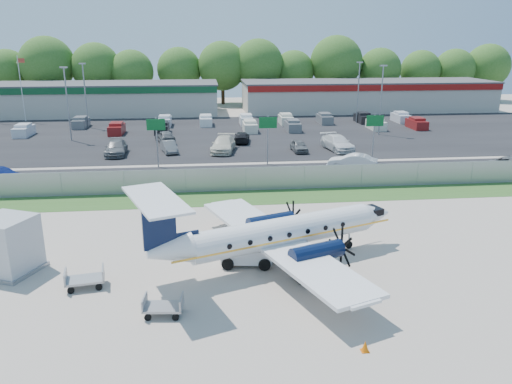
{
  "coord_description": "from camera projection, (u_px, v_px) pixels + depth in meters",
  "views": [
    {
      "loc": [
        -3.44,
        -26.17,
        12.19
      ],
      "look_at": [
        0.0,
        6.0,
        2.3
      ],
      "focal_mm": 35.0,
      "sensor_mm": 36.0,
      "label": 1
    }
  ],
  "objects": [
    {
      "name": "flagpole_east",
      "position": [
        21.0,
        84.0,
        76.3
      ],
      "size": [
        1.06,
        0.12,
        10.0
      ],
      "color": "silver",
      "rests_on": "ground"
    },
    {
      "name": "parked_car_e",
      "position": [
        337.0,
        150.0,
        57.55
      ],
      "size": [
        3.26,
        6.11,
        1.69
      ],
      "primitive_type": "imported",
      "rotation": [
        0.0,
        0.0,
        0.16
      ],
      "color": "silver",
      "rests_on": "ground"
    },
    {
      "name": "light_pole_ne",
      "position": [
        381.0,
        95.0,
        65.44
      ],
      "size": [
        0.9,
        0.35,
        9.09
      ],
      "color": "gray",
      "rests_on": "ground"
    },
    {
      "name": "tree_line",
      "position": [
        220.0,
        104.0,
        99.16
      ],
      "size": [
        112.0,
        6.0,
        14.0
      ],
      "primitive_type": null,
      "color": "#305D1B",
      "rests_on": "ground"
    },
    {
      "name": "building_east",
      "position": [
        366.0,
        95.0,
        89.61
      ],
      "size": [
        44.4,
        12.4,
        5.24
      ],
      "color": "#B9B4A7",
      "rests_on": "ground"
    },
    {
      "name": "baggage_cart_near",
      "position": [
        85.0,
        279.0,
        25.53
      ],
      "size": [
        2.09,
        1.45,
        1.01
      ],
      "color": "gray",
      "rests_on": "ground"
    },
    {
      "name": "grass_verge",
      "position": [
        248.0,
        198.0,
        40.21
      ],
      "size": [
        170.0,
        4.0,
        0.02
      ],
      "primitive_type": "cube",
      "color": "#2D561E",
      "rests_on": "ground"
    },
    {
      "name": "ground",
      "position": [
        267.0,
        260.0,
        28.8
      ],
      "size": [
        170.0,
        170.0,
        0.0
      ],
      "primitive_type": "plane",
      "color": "#B1A496",
      "rests_on": "ground"
    },
    {
      "name": "parked_car_d",
      "position": [
        299.0,
        152.0,
        56.78
      ],
      "size": [
        1.71,
        3.88,
        1.3
      ],
      "primitive_type": "imported",
      "rotation": [
        0.0,
        0.0,
        0.05
      ],
      "color": "#595B5E",
      "rests_on": "ground"
    },
    {
      "name": "parking_lot",
      "position": [
        229.0,
        135.0,
        66.83
      ],
      "size": [
        170.0,
        32.0,
        0.02
      ],
      "primitive_type": "cube",
      "color": "black",
      "rests_on": "ground"
    },
    {
      "name": "light_pole_nw",
      "position": [
        67.0,
        99.0,
        61.37
      ],
      "size": [
        0.9,
        0.35,
        9.09
      ],
      "color": "gray",
      "rests_on": "ground"
    },
    {
      "name": "service_container",
      "position": [
        8.0,
        247.0,
        26.98
      ],
      "size": [
        3.69,
        3.69,
        3.11
      ],
      "color": "#B8BABF",
      "rests_on": "ground"
    },
    {
      "name": "cone_port_wing",
      "position": [
        365.0,
        346.0,
        20.32
      ],
      "size": [
        0.33,
        0.33,
        0.48
      ],
      "color": "#DA6006",
      "rests_on": "ground"
    },
    {
      "name": "sign_mid",
      "position": [
        268.0,
        129.0,
        49.83
      ],
      "size": [
        1.8,
        0.26,
        5.0
      ],
      "color": "gray",
      "rests_on": "ground"
    },
    {
      "name": "cone_nose",
      "position": [
        343.0,
        278.0,
        26.2
      ],
      "size": [
        0.34,
        0.34,
        0.48
      ],
      "color": "#DA6006",
      "rests_on": "ground"
    },
    {
      "name": "perimeter_fence",
      "position": [
        246.0,
        179.0,
        41.82
      ],
      "size": [
        120.0,
        0.06,
        1.99
      ],
      "color": "gray",
      "rests_on": "ground"
    },
    {
      "name": "parked_car_f",
      "position": [
        165.0,
        142.0,
        61.83
      ],
      "size": [
        3.06,
        4.8,
        1.52
      ],
      "primitive_type": "imported",
      "rotation": [
        0.0,
        0.0,
        3.45
      ],
      "color": "#595B5E",
      "rests_on": "ground"
    },
    {
      "name": "road_car_mid",
      "position": [
        352.0,
        170.0,
        48.82
      ],
      "size": [
        5.04,
        3.42,
        1.57
      ],
      "primitive_type": "imported",
      "rotation": [
        0.0,
        0.0,
        -1.98
      ],
      "color": "silver",
      "rests_on": "ground"
    },
    {
      "name": "far_parking_rows",
      "position": [
        227.0,
        128.0,
        71.59
      ],
      "size": [
        56.0,
        10.0,
        1.6
      ],
      "primitive_type": null,
      "color": "gray",
      "rests_on": "ground"
    },
    {
      "name": "pushback_tug",
      "position": [
        249.0,
        251.0,
        28.21
      ],
      "size": [
        3.06,
        2.41,
        1.53
      ],
      "color": "silver",
      "rests_on": "ground"
    },
    {
      "name": "aircraft",
      "position": [
        278.0,
        233.0,
        27.77
      ],
      "size": [
        15.88,
        15.46,
        4.89
      ],
      "color": "silver",
      "rests_on": "ground"
    },
    {
      "name": "parked_car_g",
      "position": [
        242.0,
        142.0,
        61.89
      ],
      "size": [
        2.37,
        4.66,
        1.3
      ],
      "primitive_type": "imported",
      "rotation": [
        0.0,
        0.0,
        3.01
      ],
      "color": "black",
      "rests_on": "ground"
    },
    {
      "name": "sign_left",
      "position": [
        156.0,
        131.0,
        48.71
      ],
      "size": [
        1.8,
        0.26,
        5.0
      ],
      "color": "gray",
      "rests_on": "ground"
    },
    {
      "name": "parked_car_c",
      "position": [
        223.0,
        152.0,
        56.72
      ],
      "size": [
        3.36,
        6.15,
        1.69
      ],
      "primitive_type": "imported",
      "rotation": [
        0.0,
        0.0,
        -0.18
      ],
      "color": "beige",
      "rests_on": "ground"
    },
    {
      "name": "parked_car_a",
      "position": [
        117.0,
        155.0,
        55.21
      ],
      "size": [
        2.45,
        5.47,
        1.56
      ],
      "primitive_type": "imported",
      "rotation": [
        0.0,
        0.0,
        0.05
      ],
      "color": "#595B5E",
      "rests_on": "ground"
    },
    {
      "name": "sign_right",
      "position": [
        374.0,
        127.0,
        50.95
      ],
      "size": [
        1.8,
        0.26,
        5.0
      ],
      "color": "gray",
      "rests_on": "ground"
    },
    {
      "name": "light_pole_se",
      "position": [
        358.0,
        88.0,
        74.95
      ],
      "size": [
        0.9,
        0.35,
        9.09
      ],
      "color": "gray",
      "rests_on": "ground"
    },
    {
      "name": "building_west",
      "position": [
        80.0,
        99.0,
        84.52
      ],
      "size": [
        46.4,
        12.4,
        5.24
      ],
      "color": "#B9B4A7",
      "rests_on": "ground"
    },
    {
      "name": "light_pole_sw",
      "position": [
        85.0,
        91.0,
        70.87
      ],
      "size": [
        0.9,
        0.35,
        9.09
      ],
      "color": "gray",
      "rests_on": "ground"
    },
    {
      "name": "cone_starboard_wing",
      "position": [
        243.0,
        212.0,
        36.15
      ],
      "size": [
        0.33,
        0.33,
        0.47
      ],
      "color": "#DA6006",
      "rests_on": "ground"
    },
    {
      "name": "baggage_cart_far",
      "position": [
        163.0,
        306.0,
        22.96
      ],
      "size": [
        1.9,
        1.27,
        0.94
      ],
      "color": "gray",
      "rests_on": "ground"
    },
    {
      "name": "parked_car_b",
      "position": [
        169.0,
        152.0,
        56.33
      ],
      "size": [
        2.31,
        4.18,
        1.31
      ],
      "primitive_type": "imported",
      "rotation": [
        0.0,
        0.0,
        0.25
      ],
      "color": "#595B5E",
      "rests_on": "ground"
    },
    {
      "name": "access_road",
      "position": [
        241.0,
        175.0,
        46.86
      ],
      "size": [
        170.0,
        8.0,
        0.02
      ],
      "primitive_type": "cube",
      "color": "black",
      "rests_on": "ground"
    },
    {
      "name": "road_car_west",
      "position": [
        1.0,
        187.0,
        43.24
      ],
      "size": [
        5.19,
        3.21,
        1.62
      ],
      "primitive_type": "imported",
      "rotation": [
        0.0,
        0.0,
        1.24
      ],
      "color": "navy",
      "rests_on": "ground"
    }
  ]
}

